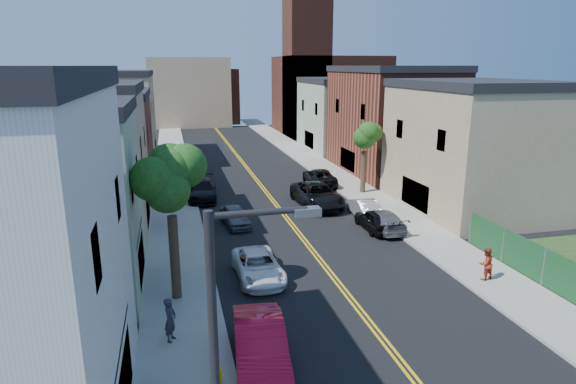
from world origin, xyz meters
TOP-DOWN VIEW (x-y plane):
  - sidewalk_left at (-7.90, 40.00)m, footprint 3.20×100.00m
  - sidewalk_right at (7.90, 40.00)m, footprint 3.20×100.00m
  - curb_left at (-6.15, 40.00)m, footprint 0.30×100.00m
  - curb_right at (6.15, 40.00)m, footprint 0.30×100.00m
  - bldg_left_palegrn at (-14.00, 16.00)m, footprint 9.00×8.00m
  - bldg_left_tan_near at (-14.00, 25.00)m, footprint 9.00×10.00m
  - bldg_left_brick at (-14.00, 36.00)m, footprint 9.00×12.00m
  - bldg_left_tan_far at (-14.00, 50.00)m, footprint 9.00×16.00m
  - bldg_right_tan at (14.00, 24.00)m, footprint 9.00×12.00m
  - bldg_right_brick at (14.00, 38.00)m, footprint 9.00×14.00m
  - bldg_right_palegrn at (14.00, 52.00)m, footprint 9.00×12.00m
  - church at (16.33, 67.07)m, footprint 16.20×14.20m
  - backdrop_left at (-4.00, 82.00)m, footprint 14.00×8.00m
  - backdrop_center at (0.00, 86.00)m, footprint 10.00×8.00m
  - fence_right at (9.50, 9.50)m, footprint 0.04×15.00m
  - tree_left_mid at (-7.88, 14.01)m, footprint 5.20×5.20m
  - tree_right_far at (7.92, 30.01)m, footprint 4.40×4.40m
  - street_lamp at (-7.01, 1.00)m, footprint 2.14×0.25m
  - red_sedan at (-5.07, 7.97)m, footprint 2.29×5.32m
  - white_pickup at (-3.80, 15.44)m, footprint 2.31×4.83m
  - grey_car_left at (-3.80, 24.15)m, footprint 2.03×4.08m
  - black_car_left at (-5.50, 31.49)m, footprint 2.63×5.65m
  - grey_car_right at (5.50, 20.92)m, footprint 2.01×4.74m
  - black_car_right at (5.11, 20.99)m, footprint 1.72×4.20m
  - silver_car_right at (5.50, 23.94)m, footprint 1.69×4.20m
  - dark_car_right_far at (5.23, 33.80)m, footprint 3.26×5.81m
  - black_suv_lane at (3.00, 27.34)m, footprint 3.01×6.44m
  - pedestrian_left at (-8.20, 10.30)m, footprint 0.64×0.76m
  - pedestrian_right at (7.22, 12.29)m, footprint 0.91×0.76m
  - fire_hydrant at (-6.70, 7.00)m, footprint 0.39×0.39m

SIDE VIEW (x-z plane):
  - sidewalk_left at x=-7.90m, z-range 0.00..0.15m
  - sidewalk_right at x=7.90m, z-range 0.00..0.15m
  - curb_left at x=-6.15m, z-range 0.00..0.15m
  - curb_right at x=6.15m, z-range 0.00..0.15m
  - fire_hydrant at x=-6.70m, z-range 0.16..0.97m
  - white_pickup at x=-3.80m, z-range 0.00..1.33m
  - grey_car_left at x=-3.80m, z-range 0.00..1.34m
  - silver_car_right at x=5.50m, z-range 0.00..1.36m
  - grey_car_right at x=5.50m, z-range 0.00..1.36m
  - black_car_right at x=5.11m, z-range 0.00..1.43m
  - dark_car_right_far at x=5.23m, z-range 0.00..1.53m
  - black_car_left at x=-5.50m, z-range 0.00..1.60m
  - red_sedan at x=-5.07m, z-range 0.00..1.70m
  - black_suv_lane at x=3.00m, z-range 0.00..1.78m
  - pedestrian_right at x=7.22m, z-range 0.15..1.83m
  - pedestrian_left at x=-8.20m, z-range 0.15..1.93m
  - fence_right at x=9.50m, z-range 0.15..2.05m
  - bldg_left_brick at x=-14.00m, z-range 0.00..8.00m
  - bldg_left_palegrn at x=-14.00m, z-range 0.00..8.50m
  - bldg_right_palegrn at x=14.00m, z-range 0.00..8.50m
  - bldg_left_tan_near at x=-14.00m, z-range 0.00..9.00m
  - bldg_right_tan at x=14.00m, z-range 0.00..9.00m
  - street_lamp at x=-7.01m, z-range 0.72..8.72m
  - bldg_left_tan_far at x=-14.00m, z-range 0.00..9.50m
  - bldg_right_brick at x=14.00m, z-range 0.00..10.00m
  - backdrop_center at x=0.00m, z-range 0.00..10.00m
  - tree_right_far at x=7.92m, z-range 1.74..9.77m
  - backdrop_left at x=-4.00m, z-range 0.00..12.00m
  - tree_left_mid at x=-7.88m, z-range 1.94..11.23m
  - church at x=16.33m, z-range -4.06..18.54m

